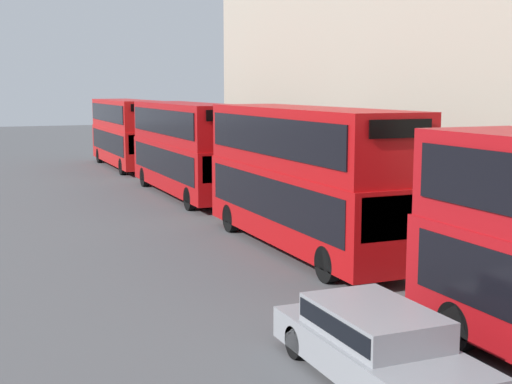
{
  "coord_description": "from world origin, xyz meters",
  "views": [
    {
      "loc": [
        -8.41,
        -0.82,
        5.17
      ],
      "look_at": [
        0.48,
        20.52,
        1.77
      ],
      "focal_mm": 50.0,
      "sensor_mm": 36.0,
      "label": 1
    }
  ],
  "objects_px": {
    "bus_trailing": "(127,130)",
    "car_hatchback": "(376,342)",
    "bus_third_in_queue": "(187,145)",
    "bus_second_in_queue": "(305,173)"
  },
  "relations": [
    {
      "from": "bus_second_in_queue",
      "to": "bus_third_in_queue",
      "type": "relative_size",
      "value": 0.94
    },
    {
      "from": "bus_third_in_queue",
      "to": "car_hatchback",
      "type": "distance_m",
      "value": 22.58
    },
    {
      "from": "bus_second_in_queue",
      "to": "bus_trailing",
      "type": "distance_m",
      "value": 25.78
    },
    {
      "from": "bus_third_in_queue",
      "to": "bus_trailing",
      "type": "xyz_separation_m",
      "value": [
        -0.0,
        13.2,
        -0.03
      ]
    },
    {
      "from": "bus_third_in_queue",
      "to": "car_hatchback",
      "type": "height_order",
      "value": "bus_third_in_queue"
    },
    {
      "from": "bus_trailing",
      "to": "car_hatchback",
      "type": "relative_size",
      "value": 2.25
    },
    {
      "from": "bus_second_in_queue",
      "to": "bus_third_in_queue",
      "type": "height_order",
      "value": "bus_second_in_queue"
    },
    {
      "from": "car_hatchback",
      "to": "bus_third_in_queue",
      "type": "bearing_deg",
      "value": 81.31
    },
    {
      "from": "bus_second_in_queue",
      "to": "car_hatchback",
      "type": "height_order",
      "value": "bus_second_in_queue"
    },
    {
      "from": "bus_second_in_queue",
      "to": "bus_third_in_queue",
      "type": "bearing_deg",
      "value": 90.0
    }
  ]
}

